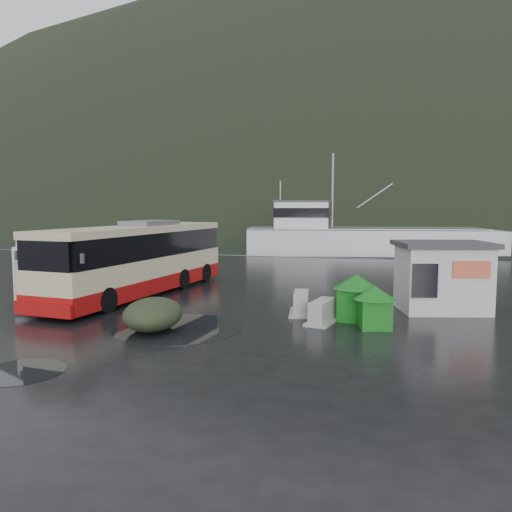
% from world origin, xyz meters
% --- Properties ---
extents(ground, '(160.00, 160.00, 0.00)m').
position_xyz_m(ground, '(0.00, 0.00, 0.00)').
color(ground, black).
rests_on(ground, ground).
extents(harbor_water, '(300.00, 180.00, 0.02)m').
position_xyz_m(harbor_water, '(0.00, 110.00, 0.00)').
color(harbor_water, black).
rests_on(harbor_water, ground).
extents(quay_edge, '(160.00, 0.60, 1.50)m').
position_xyz_m(quay_edge, '(0.00, 20.00, 0.00)').
color(quay_edge, '#999993').
rests_on(quay_edge, ground).
extents(headland, '(780.00, 540.00, 570.00)m').
position_xyz_m(headland, '(10.00, 250.00, 0.00)').
color(headland, black).
rests_on(headland, ground).
extents(coach_bus, '(4.31, 11.87, 3.28)m').
position_xyz_m(coach_bus, '(-4.00, 2.26, 0.00)').
color(coach_bus, '#C3BA93').
rests_on(coach_bus, ground).
extents(white_van, '(4.05, 6.77, 2.68)m').
position_xyz_m(white_van, '(-6.67, 0.92, 0.00)').
color(white_van, silver).
rests_on(white_van, ground).
extents(waste_bin_left, '(1.29, 1.29, 1.61)m').
position_xyz_m(waste_bin_left, '(5.59, -0.72, 0.00)').
color(waste_bin_left, '#116415').
rests_on(waste_bin_left, ground).
extents(waste_bin_right, '(1.17, 1.17, 1.37)m').
position_xyz_m(waste_bin_right, '(6.22, -1.71, 0.00)').
color(waste_bin_right, '#116415').
rests_on(waste_bin_right, ground).
extents(dome_tent, '(2.30, 2.88, 1.01)m').
position_xyz_m(dome_tent, '(-0.62, -3.56, 0.00)').
color(dome_tent, '#28311D').
rests_on(dome_tent, ground).
extents(ticket_kiosk, '(3.79, 3.18, 2.60)m').
position_xyz_m(ticket_kiosk, '(8.64, 1.62, 0.00)').
color(ticket_kiosk, beige).
rests_on(ticket_kiosk, ground).
extents(jersey_barrier_a, '(1.00, 1.71, 0.81)m').
position_xyz_m(jersey_barrier_a, '(3.61, -0.19, 0.00)').
color(jersey_barrier_a, '#999993').
rests_on(jersey_barrier_a, ground).
extents(jersey_barrier_b, '(1.10, 1.69, 0.78)m').
position_xyz_m(jersey_barrier_b, '(4.50, -1.40, 0.00)').
color(jersey_barrier_b, '#999993').
rests_on(jersey_barrier_b, ground).
extents(fishing_trawler, '(25.85, 9.26, 10.12)m').
position_xyz_m(fishing_trawler, '(5.06, 29.69, 0.00)').
color(fishing_trawler, silver).
rests_on(fishing_trawler, ground).
extents(puddles, '(5.09, 7.96, 0.01)m').
position_xyz_m(puddles, '(-0.32, -4.15, 0.01)').
color(puddles, black).
rests_on(puddles, ground).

